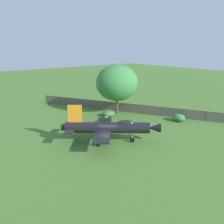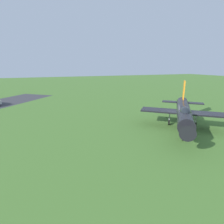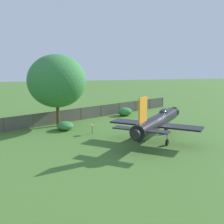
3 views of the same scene
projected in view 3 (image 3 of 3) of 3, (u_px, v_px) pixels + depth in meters
name	position (u px, v px, depth m)	size (l,w,h in m)	color
ground_plane	(156.00, 141.00, 29.35)	(200.00, 200.00, 0.00)	#47722D
display_jet	(158.00, 121.00, 29.31)	(10.08, 10.98, 4.94)	black
shade_tree	(57.00, 81.00, 35.36)	(7.17, 7.77, 8.90)	brown
perimeter_fence	(70.00, 115.00, 38.82)	(35.34, 18.71, 1.70)	#4C4238
shrub_near_fence	(65.00, 126.00, 34.02)	(1.95, 2.27, 1.02)	#387F3D
shrub_by_tree	(125.00, 112.00, 43.20)	(2.15, 1.84, 1.22)	#387F3D
info_plaque	(92.00, 126.00, 32.08)	(0.43, 0.62, 1.14)	#333333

